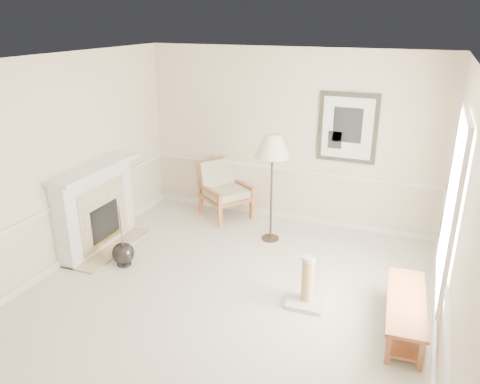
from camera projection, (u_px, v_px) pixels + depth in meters
name	position (u px, v px, depth m)	size (l,w,h in m)	color
ground	(223.00, 299.00, 5.90)	(5.50, 5.50, 0.00)	silver
room	(235.00, 157.00, 5.25)	(5.04, 5.54, 2.92)	beige
fireplace	(96.00, 208.00, 7.02)	(0.64, 1.64, 1.31)	white
floor_vase	(123.00, 254.00, 6.65)	(0.32, 0.32, 0.93)	black
armchair	(223.00, 186.00, 8.23)	(1.07, 1.06, 0.99)	#9B5332
floor_lamp	(273.00, 149.00, 6.95)	(0.65, 0.65, 1.71)	black
bench	(405.00, 310.00, 5.24)	(0.51, 1.42, 0.40)	#9B5332
scratching_post	(307.00, 289.00, 5.74)	(0.47, 0.47, 0.65)	silver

